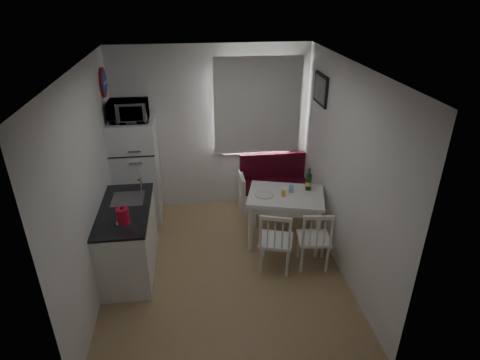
% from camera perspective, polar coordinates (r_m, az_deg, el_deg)
% --- Properties ---
extents(floor, '(3.00, 3.50, 0.02)m').
position_cam_1_polar(floor, '(5.43, -2.28, -12.26)').
color(floor, tan).
rests_on(floor, ground).
extents(ceiling, '(3.00, 3.50, 0.02)m').
position_cam_1_polar(ceiling, '(4.30, -2.92, 15.82)').
color(ceiling, white).
rests_on(ceiling, wall_back).
extents(wall_back, '(3.00, 0.02, 2.60)m').
position_cam_1_polar(wall_back, '(6.33, -3.96, 7.14)').
color(wall_back, white).
rests_on(wall_back, floor).
extents(wall_front, '(3.00, 0.02, 2.60)m').
position_cam_1_polar(wall_front, '(3.26, 0.21, -13.61)').
color(wall_front, white).
rests_on(wall_front, floor).
extents(wall_left, '(0.02, 3.50, 2.60)m').
position_cam_1_polar(wall_left, '(4.85, -20.49, -0.88)').
color(wall_left, white).
rests_on(wall_left, floor).
extents(wall_right, '(0.02, 3.50, 2.60)m').
position_cam_1_polar(wall_right, '(5.05, 14.64, 1.09)').
color(wall_right, white).
rests_on(wall_right, floor).
extents(window, '(1.22, 0.06, 1.47)m').
position_cam_1_polar(window, '(6.28, 2.45, 10.13)').
color(window, white).
rests_on(window, wall_back).
extents(curtain, '(1.35, 0.02, 1.50)m').
position_cam_1_polar(curtain, '(6.20, 2.57, 10.39)').
color(curtain, white).
rests_on(curtain, wall_back).
extents(kitchen_counter, '(0.62, 1.32, 1.16)m').
position_cam_1_polar(kitchen_counter, '(5.34, -15.58, -8.01)').
color(kitchen_counter, white).
rests_on(kitchen_counter, floor).
extents(wall_sign, '(0.03, 0.40, 0.40)m').
position_cam_1_polar(wall_sign, '(5.91, -18.77, 13.00)').
color(wall_sign, '#1A3AA0').
rests_on(wall_sign, wall_left).
extents(picture_frame, '(0.04, 0.52, 0.42)m').
position_cam_1_polar(picture_frame, '(5.77, 11.38, 12.54)').
color(picture_frame, black).
rests_on(picture_frame, wall_right).
extents(bench, '(1.24, 0.48, 0.89)m').
position_cam_1_polar(bench, '(6.65, 5.20, -1.40)').
color(bench, white).
rests_on(bench, floor).
extents(dining_table, '(1.18, 0.97, 0.77)m').
position_cam_1_polar(dining_table, '(5.57, 6.53, -2.82)').
color(dining_table, white).
rests_on(dining_table, floor).
extents(chair_left, '(0.52, 0.51, 0.47)m').
position_cam_1_polar(chair_left, '(5.04, 5.39, -8.02)').
color(chair_left, white).
rests_on(chair_left, floor).
extents(chair_right, '(0.45, 0.43, 0.46)m').
position_cam_1_polar(chair_right, '(5.18, 10.83, -7.65)').
color(chair_right, white).
rests_on(chair_right, floor).
extents(fridge, '(0.65, 0.65, 1.62)m').
position_cam_1_polar(fridge, '(6.24, -14.47, 1.17)').
color(fridge, white).
rests_on(fridge, floor).
extents(microwave, '(0.53, 0.36, 0.29)m').
position_cam_1_polar(microwave, '(5.86, -15.59, 9.45)').
color(microwave, white).
rests_on(microwave, fridge).
extents(kettle, '(0.17, 0.17, 0.22)m').
position_cam_1_polar(kettle, '(4.73, -16.32, -4.92)').
color(kettle, red).
rests_on(kettle, kitchen_counter).
extents(wine_bottle, '(0.08, 0.08, 0.33)m').
position_cam_1_polar(wine_bottle, '(5.62, 9.77, 0.13)').
color(wine_bottle, '#123915').
rests_on(wine_bottle, dining_table).
extents(drinking_glass_orange, '(0.05, 0.05, 0.09)m').
position_cam_1_polar(drinking_glass_orange, '(5.45, 6.21, -1.91)').
color(drinking_glass_orange, yellow).
rests_on(drinking_glass_orange, dining_table).
extents(drinking_glass_blue, '(0.06, 0.06, 0.10)m').
position_cam_1_polar(drinking_glass_blue, '(5.57, 7.29, -1.28)').
color(drinking_glass_blue, '#82B4DD').
rests_on(drinking_glass_blue, dining_table).
extents(plate, '(0.26, 0.26, 0.02)m').
position_cam_1_polar(plate, '(5.48, 3.48, -2.05)').
color(plate, white).
rests_on(plate, dining_table).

